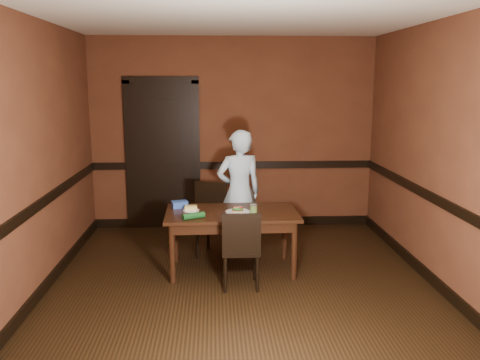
{
  "coord_description": "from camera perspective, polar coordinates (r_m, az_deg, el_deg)",
  "views": [
    {
      "loc": [
        -0.28,
        -4.95,
        2.09
      ],
      "look_at": [
        0.0,
        0.35,
        1.05
      ],
      "focal_mm": 38.0,
      "sensor_mm": 36.0,
      "label": 1
    }
  ],
  "objects": [
    {
      "name": "wall_left",
      "position": [
        5.29,
        -21.97,
        2.24
      ],
      "size": [
        0.02,
        4.5,
        2.7
      ],
      "primitive_type": "cube",
      "color": "#582D1A",
      "rests_on": "ground"
    },
    {
      "name": "cheese_saucer",
      "position": [
        5.64,
        -5.52,
        -3.23
      ],
      "size": [
        0.18,
        0.18,
        0.06
      ],
      "rotation": [
        0.0,
        0.0,
        -0.28
      ],
      "color": "silver",
      "rests_on": "dining_table"
    },
    {
      "name": "sauce_jar",
      "position": [
        5.52,
        1.52,
        -3.24
      ],
      "size": [
        0.08,
        0.08,
        0.1
      ],
      "rotation": [
        0.0,
        0.0,
        -0.25
      ],
      "color": "olive",
      "rests_on": "dining_table"
    },
    {
      "name": "wall_back",
      "position": [
        7.24,
        -0.79,
        5.21
      ],
      "size": [
        4.0,
        0.02,
        2.7
      ],
      "primitive_type": "cube",
      "color": "#582D1A",
      "rests_on": "ground"
    },
    {
      "name": "floor",
      "position": [
        5.38,
        0.2,
        -11.77
      ],
      "size": [
        4.0,
        4.5,
        0.01
      ],
      "primitive_type": "cube",
      "color": "black",
      "rests_on": "ground"
    },
    {
      "name": "food_tub",
      "position": [
        5.79,
        -6.79,
        -2.73
      ],
      "size": [
        0.2,
        0.17,
        0.07
      ],
      "rotation": [
        0.0,
        0.0,
        0.28
      ],
      "color": "blue",
      "rests_on": "dining_table"
    },
    {
      "name": "wall_front",
      "position": [
        2.81,
        2.79,
        -4.15
      ],
      "size": [
        4.0,
        0.02,
        2.7
      ],
      "primitive_type": "cube",
      "color": "#582D1A",
      "rests_on": "ground"
    },
    {
      "name": "chair_near",
      "position": [
        5.23,
        0.06,
        -7.66
      ],
      "size": [
        0.38,
        0.38,
        0.82
      ],
      "primitive_type": null,
      "rotation": [
        0.0,
        0.0,
        3.14
      ],
      "color": "black",
      "rests_on": "floor"
    },
    {
      "name": "ceiling",
      "position": [
        5.0,
        0.22,
        18.1
      ],
      "size": [
        4.0,
        4.5,
        0.01
      ],
      "primitive_type": "cube",
      "color": "silver",
      "rests_on": "ground"
    },
    {
      "name": "chair_far",
      "position": [
        6.13,
        -2.67,
        -4.54
      ],
      "size": [
        0.53,
        0.53,
        0.88
      ],
      "primitive_type": null,
      "rotation": [
        0.0,
        0.0,
        -0.36
      ],
      "color": "black",
      "rests_on": "floor"
    },
    {
      "name": "wrapped_veg",
      "position": [
        5.31,
        -5.24,
        -4.03
      ],
      "size": [
        0.24,
        0.16,
        0.07
      ],
      "primitive_type": "cylinder",
      "rotation": [
        0.0,
        1.57,
        0.43
      ],
      "color": "#14481B",
      "rests_on": "dining_table"
    },
    {
      "name": "dining_table",
      "position": [
        5.68,
        -0.92,
        -6.87
      ],
      "size": [
        1.46,
        0.84,
        0.68
      ],
      "primitive_type": "cube",
      "rotation": [
        0.0,
        0.0,
        0.02
      ],
      "color": "black",
      "rests_on": "floor"
    },
    {
      "name": "door",
      "position": [
        7.27,
        -8.69,
        3.06
      ],
      "size": [
        1.05,
        0.07,
        2.2
      ],
      "color": "black",
      "rests_on": "ground"
    },
    {
      "name": "sandwich_plate",
      "position": [
        5.53,
        -0.25,
        -3.52
      ],
      "size": [
        0.27,
        0.27,
        0.07
      ],
      "rotation": [
        0.0,
        0.0,
        -0.2
      ],
      "color": "silver",
      "rests_on": "dining_table"
    },
    {
      "name": "person",
      "position": [
        6.16,
        -0.1,
        -1.38
      ],
      "size": [
        0.62,
        0.48,
        1.52
      ],
      "primitive_type": "imported",
      "rotation": [
        0.0,
        0.0,
        3.37
      ],
      "color": "silver",
      "rests_on": "floor"
    },
    {
      "name": "dado_right",
      "position": [
        5.57,
        21.05,
        -2.0
      ],
      "size": [
        0.03,
        4.5,
        0.1
      ],
      "primitive_type": "cube",
      "color": "black",
      "rests_on": "ground"
    },
    {
      "name": "dado_left",
      "position": [
        5.37,
        -21.47,
        -2.5
      ],
      "size": [
        0.03,
        4.5,
        0.1
      ],
      "primitive_type": "cube",
      "color": "black",
      "rests_on": "ground"
    },
    {
      "name": "baseboard_back",
      "position": [
        7.47,
        -0.76,
        -4.69
      ],
      "size": [
        4.0,
        0.03,
        0.12
      ],
      "primitive_type": "cube",
      "color": "black",
      "rests_on": "ground"
    },
    {
      "name": "baseboard_left",
      "position": [
        5.62,
        -20.86,
        -10.87
      ],
      "size": [
        0.03,
        4.5,
        0.12
      ],
      "primitive_type": "cube",
      "color": "black",
      "rests_on": "ground"
    },
    {
      "name": "baseboard_right",
      "position": [
        5.81,
        20.47,
        -10.1
      ],
      "size": [
        0.03,
        4.5,
        0.12
      ],
      "primitive_type": "cube",
      "color": "black",
      "rests_on": "ground"
    },
    {
      "name": "dado_back",
      "position": [
        7.29,
        -0.78,
        1.68
      ],
      "size": [
        4.0,
        0.03,
        0.1
      ],
      "primitive_type": "cube",
      "color": "black",
      "rests_on": "ground"
    },
    {
      "name": "wall_right",
      "position": [
        5.5,
        21.52,
        2.58
      ],
      "size": [
        0.02,
        4.5,
        2.7
      ],
      "primitive_type": "cube",
      "color": "#582D1A",
      "rests_on": "ground"
    }
  ]
}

